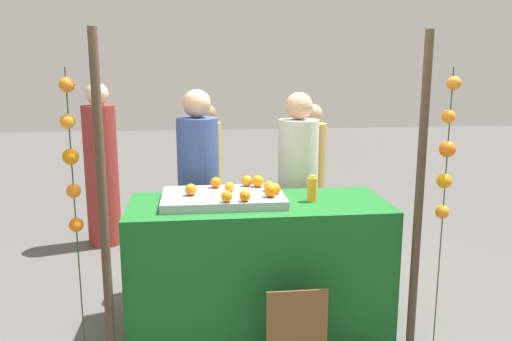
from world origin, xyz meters
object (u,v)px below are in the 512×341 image
object	(u,v)px
orange_1	(269,186)
orange_0	(271,191)
vendor_left	(199,199)
stall_counter	(258,264)
chalkboard_sign	(297,330)
juice_bottle	(312,189)
vendor_right	(298,198)

from	to	relation	value
orange_1	orange_0	bearing A→B (deg)	-94.37
vendor_left	orange_0	bearing A→B (deg)	-57.57
stall_counter	vendor_left	bearing A→B (deg)	121.56
stall_counter	chalkboard_sign	size ratio (longest dim) A/B	3.43
chalkboard_sign	vendor_left	distance (m)	1.50
orange_1	vendor_left	world-z (taller)	vendor_left
orange_0	orange_1	xyz separation A→B (m)	(0.01, 0.17, -0.01)
stall_counter	juice_bottle	size ratio (longest dim) A/B	9.70
vendor_right	stall_counter	bearing A→B (deg)	-122.20
orange_0	chalkboard_sign	bearing A→B (deg)	-78.94
orange_1	vendor_left	size ratio (longest dim) A/B	0.04
orange_0	juice_bottle	distance (m)	0.32
stall_counter	orange_0	distance (m)	0.58
orange_0	orange_1	world-z (taller)	orange_0
orange_1	juice_bottle	world-z (taller)	juice_bottle
juice_bottle	orange_0	bearing A→B (deg)	-165.98
juice_bottle	vendor_right	distance (m)	0.71
stall_counter	orange_1	world-z (taller)	orange_1
stall_counter	chalkboard_sign	distance (m)	0.65
chalkboard_sign	vendor_left	xyz separation A→B (m)	(-0.59, 1.28, 0.54)
juice_bottle	vendor_left	distance (m)	1.09
orange_0	stall_counter	bearing A→B (deg)	128.37
juice_bottle	vendor_left	xyz separation A→B (m)	(-0.80, 0.70, -0.23)
vendor_left	vendor_right	size ratio (longest dim) A/B	1.02
stall_counter	orange_1	bearing A→B (deg)	40.47
juice_bottle	chalkboard_sign	distance (m)	0.98
chalkboard_sign	vendor_right	world-z (taller)	vendor_right
orange_0	chalkboard_sign	size ratio (longest dim) A/B	0.17
vendor_right	orange_0	bearing A→B (deg)	-114.45
juice_bottle	chalkboard_sign	xyz separation A→B (m)	(-0.21, -0.58, -0.76)
orange_0	chalkboard_sign	distance (m)	0.93
orange_1	juice_bottle	distance (m)	0.31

